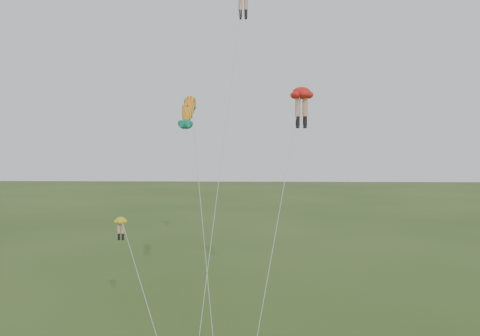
{
  "coord_description": "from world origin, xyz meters",
  "views": [
    {
      "loc": [
        2.91,
        -28.51,
        12.01
      ],
      "look_at": [
        1.6,
        6.0,
        10.56
      ],
      "focal_mm": 40.0,
      "sensor_mm": 36.0,
      "label": 1
    }
  ],
  "objects": [
    {
      "name": "legs_kite_red_high",
      "position": [
        1.53,
        12.74,
        23.15
      ],
      "size": [
        2.95,
        14.95,
        24.15
      ],
      "rotation": [
        0.0,
        0.0,
        -0.08
      ],
      "color": "red",
      "rests_on": "ground"
    },
    {
      "name": "fish_kite",
      "position": [
        -1.91,
        7.32,
        14.34
      ],
      "size": [
        3.05,
        9.14,
        15.66
      ],
      "rotation": [
        0.66,
        0.0,
        -0.03
      ],
      "color": "yellow",
      "rests_on": "ground"
    },
    {
      "name": "legs_kite_yellow",
      "position": [
        -5.67,
        4.45,
        6.7
      ],
      "size": [
        5.65,
        10.19,
        7.47
      ],
      "rotation": [
        0.0,
        0.0,
        -0.14
      ],
      "color": "yellow",
      "rests_on": "ground"
    },
    {
      "name": "legs_kite_red_mid",
      "position": [
        5.52,
        6.11,
        15.02
      ],
      "size": [
        4.19,
        10.32,
        15.81
      ],
      "rotation": [
        0.0,
        0.0,
        0.07
      ],
      "color": "red",
      "rests_on": "ground"
    }
  ]
}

